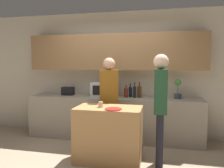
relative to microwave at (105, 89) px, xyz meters
name	(u,v)px	position (x,y,z in m)	size (l,w,h in m)	color
back_wall	(116,66)	(0.19, 0.23, 0.50)	(6.40, 0.40, 2.70)	beige
back_counter	(113,118)	(0.19, -0.04, -0.60)	(3.60, 0.62, 0.89)	gray
kitchen_island	(109,134)	(0.35, -1.11, -0.60)	(1.05, 0.59, 0.89)	#B27F4C
microwave	(105,89)	(0.00, 0.00, 0.00)	(0.52, 0.39, 0.30)	#B7BABC
toaster	(68,91)	(-0.84, 0.00, -0.06)	(0.26, 0.16, 0.18)	black
potted_plant	(178,89)	(1.49, 0.00, 0.05)	(0.14, 0.14, 0.40)	#333D4C
bottle_0	(126,93)	(0.47, -0.04, -0.05)	(0.08, 0.08, 0.26)	maroon
bottle_1	(130,92)	(0.54, 0.05, -0.04)	(0.07, 0.07, 0.28)	black
bottle_2	(135,92)	(0.64, -0.04, -0.03)	(0.06, 0.06, 0.31)	black
bottle_3	(139,92)	(0.74, 0.01, -0.03)	(0.09, 0.09, 0.32)	#472814
plate_on_island	(113,109)	(0.47, -1.27, -0.14)	(0.26, 0.26, 0.01)	red
cup_0	(101,104)	(0.23, -1.13, -0.11)	(0.07, 0.07, 0.09)	#E3AA8B
person_left	(160,100)	(1.16, -1.10, -0.01)	(0.23, 0.34, 1.72)	black
person_center	(109,95)	(0.23, -0.56, -0.03)	(0.37, 0.26, 1.69)	black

